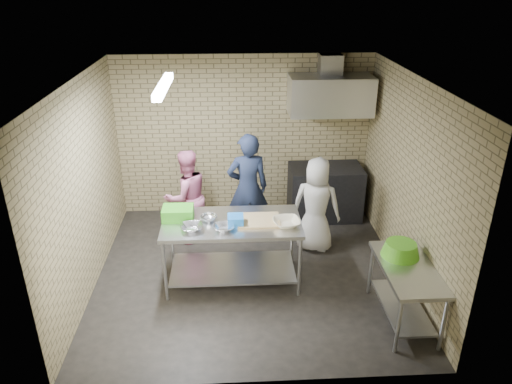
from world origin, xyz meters
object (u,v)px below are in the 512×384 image
green_crate (178,213)px  woman_white (316,205)px  blue_tub (236,221)px  man_navy (248,188)px  green_basin (401,249)px  bottle_red (331,97)px  woman_pink (187,197)px  prep_table (232,251)px  side_counter (404,293)px  stove (325,192)px

green_crate → woman_white: size_ratio=0.28×
green_crate → blue_tub: green_crate is taller
green_crate → man_navy: (0.95, 1.01, -0.12)m
green_crate → green_basin: bearing=-16.6°
green_basin → man_navy: bearing=134.0°
green_crate → bottle_red: bottle_red is taller
woman_pink → man_navy: bearing=151.3°
man_navy → blue_tub: bearing=73.3°
green_crate → blue_tub: size_ratio=2.00×
prep_table → man_navy: bearing=77.4°
side_counter → woman_white: bearing=114.7°
woman_pink → stove: bearing=167.6°
prep_table → bottle_red: bearing=51.4°
green_basin → bottle_red: (-0.38, 2.74, 1.19)m
green_basin → stove: bearing=99.8°
blue_tub → woman_pink: (-0.73, 1.22, -0.22)m
prep_table → bottle_red: bottle_red is taller
side_counter → stove: bearing=99.3°
blue_tub → woman_pink: 1.44m
prep_table → stove: (1.59, 1.81, -0.00)m
blue_tub → woman_white: 1.50m
green_crate → side_counter: bearing=-21.1°
man_navy → woman_white: man_navy is taller
stove → green_crate: green_crate is taller
prep_table → green_crate: size_ratio=4.50×
bottle_red → man_navy: bottle_red is taller
stove → prep_table: bearing=-131.2°
side_counter → woman_white: 1.91m
bottle_red → prep_table: bearing=-128.6°
blue_tub → woman_pink: bearing=120.7°
man_navy → woman_pink: bearing=-6.7°
prep_table → stove: bearing=48.8°
man_navy → woman_white: 1.07m
bottle_red → woman_pink: bearing=-158.2°
prep_table → woman_pink: bearing=121.0°
prep_table → bottle_red: size_ratio=10.03×
man_navy → green_crate: bearing=39.4°
stove → woman_pink: 2.38m
side_counter → stove: size_ratio=1.00×
green_basin → woman_white: bearing=117.7°
blue_tub → woman_white: (1.20, 0.87, -0.24)m
prep_table → green_crate: bearing=170.3°
stove → woman_white: size_ratio=0.82×
bottle_red → stove: bearing=-101.8°
side_counter → blue_tub: bearing=157.1°
prep_table → bottle_red: (1.64, 2.05, 1.58)m
side_counter → bottle_red: size_ratio=6.67×
woman_white → man_navy: bearing=0.1°
stove → blue_tub: 2.51m
prep_table → woman_pink: size_ratio=1.21×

